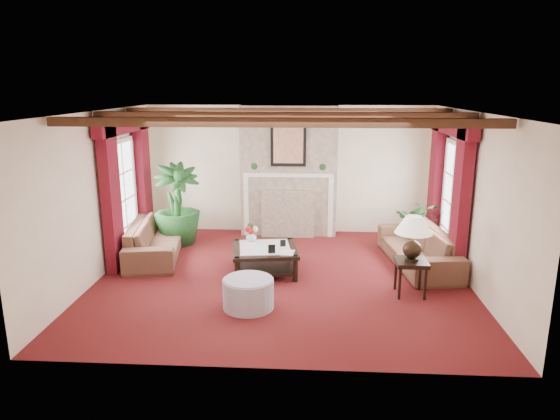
# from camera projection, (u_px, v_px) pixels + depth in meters

# --- Properties ---
(floor) EXTENTS (6.00, 6.00, 0.00)m
(floor) POSITION_uv_depth(u_px,v_px,m) (282.00, 277.00, 8.27)
(floor) COLOR #460E0C
(floor) RESTS_ON ground
(ceiling) EXTENTS (6.00, 6.00, 0.00)m
(ceiling) POSITION_uv_depth(u_px,v_px,m) (282.00, 112.00, 7.61)
(ceiling) COLOR white
(ceiling) RESTS_ON floor
(back_wall) EXTENTS (6.00, 0.02, 2.70)m
(back_wall) POSITION_uv_depth(u_px,v_px,m) (289.00, 170.00, 10.60)
(back_wall) COLOR beige
(back_wall) RESTS_ON ground
(left_wall) EXTENTS (0.02, 5.50, 2.70)m
(left_wall) POSITION_uv_depth(u_px,v_px,m) (98.00, 196.00, 8.12)
(left_wall) COLOR beige
(left_wall) RESTS_ON ground
(right_wall) EXTENTS (0.02, 5.50, 2.70)m
(right_wall) POSITION_uv_depth(u_px,v_px,m) (474.00, 201.00, 7.77)
(right_wall) COLOR beige
(right_wall) RESTS_ON ground
(ceiling_beams) EXTENTS (6.00, 3.00, 0.12)m
(ceiling_beams) POSITION_uv_depth(u_px,v_px,m) (282.00, 116.00, 7.63)
(ceiling_beams) COLOR #361C11
(ceiling_beams) RESTS_ON ceiling
(fireplace) EXTENTS (2.00, 0.52, 2.70)m
(fireplace) POSITION_uv_depth(u_px,v_px,m) (289.00, 105.00, 10.08)
(fireplace) COLOR tan
(fireplace) RESTS_ON ground
(french_door_left) EXTENTS (0.10, 1.10, 2.16)m
(french_door_left) POSITION_uv_depth(u_px,v_px,m) (119.00, 141.00, 8.89)
(french_door_left) COLOR white
(french_door_left) RESTS_ON ground
(french_door_right) EXTENTS (0.10, 1.10, 2.16)m
(french_door_right) POSITION_uv_depth(u_px,v_px,m) (458.00, 143.00, 8.55)
(french_door_right) COLOR white
(french_door_right) RESTS_ON ground
(curtains_left) EXTENTS (0.20, 2.40, 2.55)m
(curtains_left) POSITION_uv_depth(u_px,v_px,m) (123.00, 117.00, 8.79)
(curtains_left) COLOR #4D0A15
(curtains_left) RESTS_ON ground
(curtains_right) EXTENTS (0.20, 2.40, 2.55)m
(curtains_right) POSITION_uv_depth(u_px,v_px,m) (453.00, 118.00, 8.45)
(curtains_right) COLOR #4D0A15
(curtains_right) RESTS_ON ground
(sofa_left) EXTENTS (2.42, 1.35, 0.87)m
(sofa_left) POSITION_uv_depth(u_px,v_px,m) (155.00, 233.00, 9.24)
(sofa_left) COLOR black
(sofa_left) RESTS_ON ground
(sofa_right) EXTENTS (2.39, 1.23, 0.87)m
(sofa_right) POSITION_uv_depth(u_px,v_px,m) (419.00, 241.00, 8.76)
(sofa_right) COLOR black
(sofa_right) RESTS_ON ground
(potted_palm) EXTENTS (2.23, 2.36, 0.90)m
(potted_palm) POSITION_uv_depth(u_px,v_px,m) (178.00, 222.00, 9.94)
(potted_palm) COLOR black
(potted_palm) RESTS_ON ground
(small_plant) EXTENTS (1.46, 1.50, 0.76)m
(small_plant) POSITION_uv_depth(u_px,v_px,m) (419.00, 229.00, 9.68)
(small_plant) COLOR black
(small_plant) RESTS_ON ground
(coffee_table) EXTENTS (1.22, 1.22, 0.44)m
(coffee_table) POSITION_uv_depth(u_px,v_px,m) (265.00, 260.00, 8.46)
(coffee_table) COLOR black
(coffee_table) RESTS_ON ground
(side_table) EXTENTS (0.51, 0.51, 0.55)m
(side_table) POSITION_uv_depth(u_px,v_px,m) (410.00, 277.00, 7.53)
(side_table) COLOR black
(side_table) RESTS_ON ground
(ottoman) EXTENTS (0.73, 0.73, 0.43)m
(ottoman) POSITION_uv_depth(u_px,v_px,m) (248.00, 294.00, 7.10)
(ottoman) COLOR gray
(ottoman) RESTS_ON ground
(table_lamp) EXTENTS (0.55, 0.55, 0.70)m
(table_lamp) POSITION_uv_depth(u_px,v_px,m) (413.00, 238.00, 7.38)
(table_lamp) COLOR black
(table_lamp) RESTS_ON side_table
(flower_vase) EXTENTS (0.20, 0.21, 0.18)m
(flower_vase) POSITION_uv_depth(u_px,v_px,m) (251.00, 236.00, 8.71)
(flower_vase) COLOR silver
(flower_vase) RESTS_ON coffee_table
(book) EXTENTS (0.21, 0.06, 0.29)m
(book) POSITION_uv_depth(u_px,v_px,m) (281.00, 245.00, 8.08)
(book) COLOR black
(book) RESTS_ON coffee_table
(photo_frame_a) EXTENTS (0.12, 0.04, 0.16)m
(photo_frame_a) POSITION_uv_depth(u_px,v_px,m) (272.00, 249.00, 8.08)
(photo_frame_a) COLOR black
(photo_frame_a) RESTS_ON coffee_table
(photo_frame_b) EXTENTS (0.10, 0.04, 0.13)m
(photo_frame_b) POSITION_uv_depth(u_px,v_px,m) (283.00, 243.00, 8.42)
(photo_frame_b) COLOR black
(photo_frame_b) RESTS_ON coffee_table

